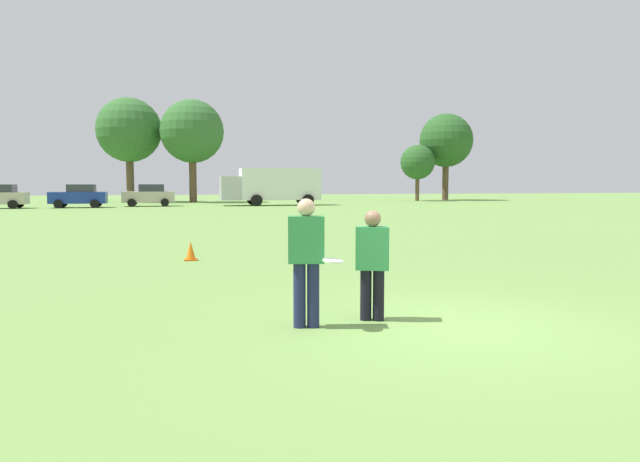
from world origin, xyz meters
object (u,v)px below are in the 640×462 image
(player_defender, at_px, (372,259))
(box_truck, at_px, (273,185))
(parked_car_mid_right, at_px, (149,195))
(frisbee, at_px, (333,261))
(traffic_cone, at_px, (191,251))
(player_thrower, at_px, (306,255))
(parked_car_center, at_px, (79,196))

(player_defender, distance_m, box_truck, 42.95)
(player_defender, height_order, parked_car_mid_right, parked_car_mid_right)
(frisbee, bearing_deg, box_truck, 81.68)
(traffic_cone, bearing_deg, frisbee, -78.02)
(player_thrower, relative_size, traffic_cone, 3.58)
(player_defender, distance_m, parked_car_center, 42.66)
(player_defender, bearing_deg, parked_car_mid_right, 96.19)
(frisbee, relative_size, box_truck, 0.03)
(player_defender, xyz_separation_m, frisbee, (-0.68, -0.41, 0.05))
(parked_car_center, distance_m, box_truck, 15.57)
(box_truck, bearing_deg, frisbee, -98.32)
(traffic_cone, xyz_separation_m, box_truck, (7.89, 35.40, 1.52))
(parked_car_center, bearing_deg, frisbee, -77.59)
(parked_car_center, bearing_deg, parked_car_mid_right, 16.80)
(player_defender, xyz_separation_m, box_truck, (5.60, 42.58, 0.89))
(box_truck, bearing_deg, player_thrower, -98.75)
(player_thrower, distance_m, parked_car_mid_right, 43.40)
(player_thrower, relative_size, parked_car_center, 0.41)
(parked_car_mid_right, distance_m, box_truck, 10.32)
(traffic_cone, xyz_separation_m, parked_car_mid_right, (-2.38, 35.90, 0.69))
(traffic_cone, bearing_deg, player_thrower, -79.88)
(player_thrower, bearing_deg, box_truck, 81.25)
(frisbee, distance_m, traffic_cone, 7.78)
(frisbee, bearing_deg, parked_car_center, 102.41)
(parked_car_center, height_order, box_truck, box_truck)
(parked_car_center, bearing_deg, player_defender, -76.57)
(parked_car_mid_right, bearing_deg, traffic_cone, -86.21)
(traffic_cone, distance_m, parked_car_center, 35.16)
(player_defender, xyz_separation_m, parked_car_center, (-9.91, 41.49, 0.06))
(player_defender, relative_size, box_truck, 0.18)
(parked_car_mid_right, bearing_deg, frisbee, -84.76)
(player_defender, xyz_separation_m, parked_car_mid_right, (-4.67, 43.07, 0.06))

